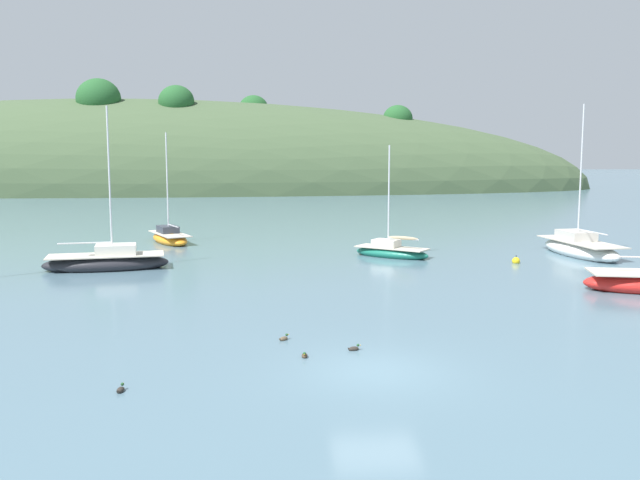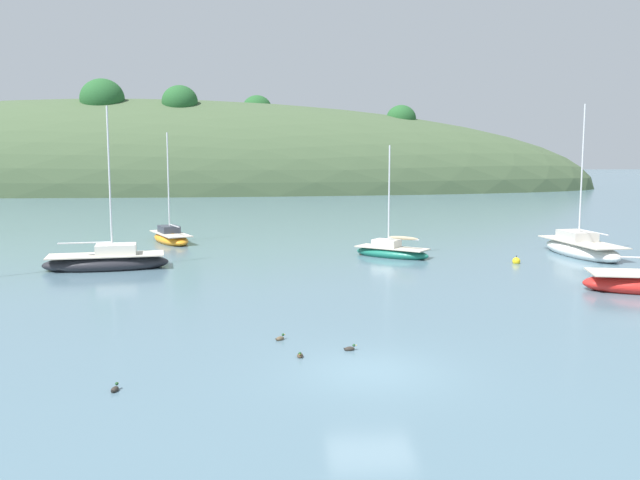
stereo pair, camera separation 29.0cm
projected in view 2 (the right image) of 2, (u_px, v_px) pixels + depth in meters
ground_plane at (371, 371)px, 19.99m from camera, size 400.00×400.00×0.00m
far_shoreline_hill at (127, 190)px, 109.46m from camera, size 150.00×36.00×30.57m
sailboat_orange_cutter at (391, 251)px, 41.28m from camera, size 4.67×4.09×6.70m
sailboat_red_portside at (581, 248)px, 41.81m from camera, size 3.22×7.28×9.19m
sailboat_yellow_far at (171, 237)px, 47.73m from camera, size 3.77×5.51×7.60m
sailboat_blue_center at (107, 262)px, 37.07m from camera, size 6.72×3.18×8.74m
mooring_buoy_inner at (516, 261)px, 38.92m from camera, size 0.44×0.44×0.54m
duck_lone_right at (350, 349)px, 22.05m from camera, size 0.43×0.24×0.24m
duck_lone_left at (115, 389)px, 18.32m from camera, size 0.23×0.43×0.24m
duck_trailing at (300, 355)px, 21.33m from camera, size 0.21×0.43×0.24m
duck_lead at (280, 339)px, 23.24m from camera, size 0.37×0.36×0.24m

